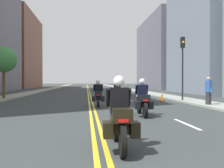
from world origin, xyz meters
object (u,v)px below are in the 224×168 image
at_px(motorcycle_0, 119,119).
at_px(motorcycle_2, 98,96).
at_px(motorcycle_1, 142,101).
at_px(motorcycle_3, 118,92).
at_px(traffic_light_near, 183,57).
at_px(traffic_cone_0, 162,96).
at_px(pedestrian_2, 209,91).
at_px(street_tree_0, 4,60).

bearing_deg(motorcycle_0, motorcycle_2, 91.41).
distance_m(motorcycle_1, motorcycle_3, 9.09).
bearing_deg(traffic_light_near, motorcycle_3, 163.07).
bearing_deg(traffic_light_near, motorcycle_1, -121.81).
distance_m(motorcycle_0, motorcycle_1, 5.76).
relative_size(motorcycle_3, traffic_cone_0, 2.78).
distance_m(traffic_light_near, pedestrian_2, 4.47).
bearing_deg(motorcycle_1, motorcycle_0, -105.05).
bearing_deg(motorcycle_0, street_tree_0, 115.80).
bearing_deg(pedestrian_2, traffic_light_near, 162.07).
relative_size(motorcycle_0, motorcycle_2, 1.02).
xyz_separation_m(motorcycle_0, motorcycle_3, (1.73, 14.59, -0.02)).
bearing_deg(traffic_light_near, motorcycle_0, -116.22).
xyz_separation_m(motorcycle_3, traffic_cone_0, (3.29, -0.96, -0.26)).
xyz_separation_m(motorcycle_2, traffic_cone_0, (5.04, 3.60, -0.26)).
distance_m(motorcycle_3, traffic_light_near, 5.64).
distance_m(motorcycle_0, motorcycle_2, 10.04).
relative_size(motorcycle_1, pedestrian_2, 1.23).
xyz_separation_m(motorcycle_2, street_tree_0, (-7.58, 6.63, 2.67)).
xyz_separation_m(traffic_cone_0, street_tree_0, (-12.62, 3.04, 2.94)).
height_order(motorcycle_0, traffic_light_near, traffic_light_near).
xyz_separation_m(motorcycle_1, traffic_cone_0, (3.30, 8.14, -0.26)).
height_order(motorcycle_1, motorcycle_2, motorcycle_1).
bearing_deg(motorcycle_1, motorcycle_3, 92.39).
bearing_deg(motorcycle_3, street_tree_0, 166.15).
height_order(motorcycle_2, pedestrian_2, pedestrian_2).
bearing_deg(pedestrian_2, motorcycle_3, -157.44).
height_order(traffic_cone_0, traffic_light_near, traffic_light_near).
height_order(motorcycle_3, pedestrian_2, pedestrian_2).
relative_size(motorcycle_2, motorcycle_3, 0.95).
xyz_separation_m(motorcycle_2, motorcycle_3, (1.75, 4.55, -0.00)).
height_order(traffic_cone_0, pedestrian_2, pedestrian_2).
height_order(motorcycle_1, traffic_cone_0, motorcycle_1).
bearing_deg(street_tree_0, traffic_cone_0, -13.53).
distance_m(pedestrian_2, street_tree_0, 16.20).
height_order(motorcycle_2, traffic_cone_0, motorcycle_2).
height_order(motorcycle_0, pedestrian_2, pedestrian_2).
bearing_deg(motorcycle_1, street_tree_0, 132.25).
xyz_separation_m(pedestrian_2, street_tree_0, (-14.27, 7.29, 2.40)).
bearing_deg(street_tree_0, motorcycle_1, -50.15).
relative_size(motorcycle_0, street_tree_0, 0.49).
relative_size(pedestrian_2, street_tree_0, 0.41).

